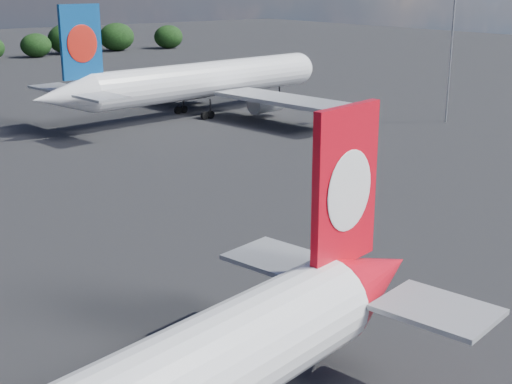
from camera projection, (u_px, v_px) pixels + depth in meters
china_southern_airliner at (198, 82)px, 114.60m from camera, size 55.36×52.75×18.06m
floodlight_mast_near at (454, 18)px, 106.16m from camera, size 1.60×1.60×24.77m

